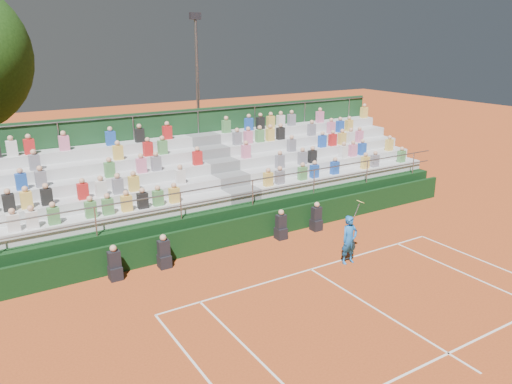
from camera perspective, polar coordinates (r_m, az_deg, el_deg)
ground at (r=17.02m, az=6.30°, el=-8.79°), size 90.00×90.00×0.00m
courtside_wall at (r=19.22m, az=0.47°, el=-3.93°), size 20.00×0.15×1.00m
line_officials at (r=18.07m, az=-3.37°, el=-5.46°), size 8.57×0.40×1.19m
grandstand at (r=21.67m, az=-4.14°, el=0.13°), size 20.00×5.20×4.40m
tennis_player at (r=17.35m, az=10.63°, el=-5.37°), size 0.85×0.42×2.22m
floodlight_mast at (r=28.16m, az=-6.71°, el=12.23°), size 0.60×0.25×8.71m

